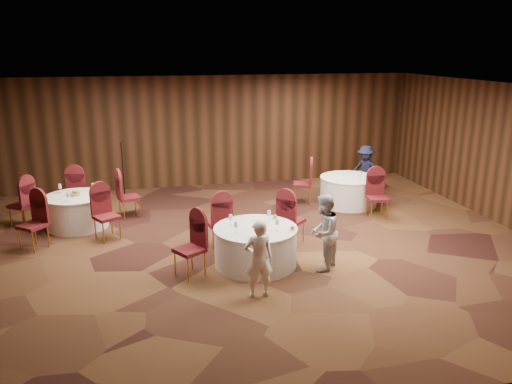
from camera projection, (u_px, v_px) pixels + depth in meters
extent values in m
plane|color=black|center=(249.00, 246.00, 10.30)|extent=(12.00, 12.00, 0.00)
plane|color=silver|center=(248.00, 89.00, 9.41)|extent=(12.00, 12.00, 0.00)
plane|color=black|center=(212.00, 131.00, 14.53)|extent=(12.00, 0.00, 12.00)
plane|color=black|center=(351.00, 283.00, 5.18)|extent=(12.00, 0.00, 12.00)
plane|color=black|center=(510.00, 157.00, 11.17)|extent=(0.00, 10.00, 10.00)
cylinder|color=silver|center=(256.00, 247.00, 9.35)|extent=(1.53, 1.53, 0.72)
cylinder|color=silver|center=(256.00, 228.00, 9.24)|extent=(1.56, 1.56, 0.03)
cylinder|color=silver|center=(77.00, 212.00, 11.34)|extent=(1.36, 1.36, 0.72)
cylinder|color=silver|center=(75.00, 196.00, 11.24)|extent=(1.39, 1.39, 0.03)
cylinder|color=silver|center=(348.00, 191.00, 12.95)|extent=(1.46, 1.46, 0.72)
cylinder|color=silver|center=(349.00, 178.00, 12.85)|extent=(1.49, 1.49, 0.03)
cylinder|color=silver|center=(269.00, 221.00, 9.59)|extent=(0.06, 0.06, 0.01)
cylinder|color=silver|center=(269.00, 218.00, 9.57)|extent=(0.01, 0.01, 0.11)
cone|color=silver|center=(269.00, 213.00, 9.54)|extent=(0.08, 0.08, 0.10)
cylinder|color=silver|center=(277.00, 230.00, 9.11)|extent=(0.06, 0.06, 0.01)
cylinder|color=silver|center=(277.00, 227.00, 9.09)|extent=(0.01, 0.01, 0.11)
cone|color=silver|center=(277.00, 222.00, 9.06)|extent=(0.08, 0.08, 0.10)
cylinder|color=silver|center=(231.00, 225.00, 9.35)|extent=(0.06, 0.06, 0.01)
cylinder|color=silver|center=(231.00, 222.00, 9.34)|extent=(0.01, 0.01, 0.11)
cone|color=silver|center=(231.00, 217.00, 9.31)|extent=(0.08, 0.08, 0.10)
cylinder|color=silver|center=(236.00, 233.00, 8.98)|extent=(0.06, 0.06, 0.01)
cylinder|color=silver|center=(236.00, 230.00, 8.97)|extent=(0.01, 0.01, 0.11)
cone|color=silver|center=(236.00, 224.00, 8.94)|extent=(0.08, 0.08, 0.10)
cylinder|color=silver|center=(256.00, 237.00, 8.78)|extent=(0.06, 0.06, 0.01)
cylinder|color=silver|center=(256.00, 234.00, 8.77)|extent=(0.01, 0.01, 0.11)
cone|color=silver|center=(256.00, 228.00, 8.74)|extent=(0.08, 0.08, 0.10)
cylinder|color=white|center=(265.00, 239.00, 8.69)|extent=(0.15, 0.15, 0.01)
sphere|color=#9E6B33|center=(265.00, 236.00, 8.68)|extent=(0.08, 0.08, 0.08)
cylinder|color=white|center=(292.00, 230.00, 9.11)|extent=(0.15, 0.15, 0.01)
sphere|color=#9E6B33|center=(292.00, 228.00, 9.10)|extent=(0.08, 0.08, 0.08)
cylinder|color=white|center=(275.00, 218.00, 9.72)|extent=(0.15, 0.15, 0.01)
sphere|color=#9E6B33|center=(275.00, 216.00, 9.71)|extent=(0.08, 0.08, 0.08)
cylinder|color=silver|center=(94.00, 192.00, 11.50)|extent=(0.06, 0.06, 0.01)
cylinder|color=silver|center=(93.00, 190.00, 11.48)|extent=(0.01, 0.01, 0.11)
cone|color=silver|center=(93.00, 185.00, 11.45)|extent=(0.08, 0.08, 0.10)
cylinder|color=silver|center=(60.00, 193.00, 11.43)|extent=(0.06, 0.06, 0.01)
cylinder|color=silver|center=(60.00, 191.00, 11.41)|extent=(0.01, 0.01, 0.11)
cone|color=silver|center=(60.00, 186.00, 11.38)|extent=(0.08, 0.08, 0.10)
cylinder|color=silver|center=(69.00, 202.00, 10.78)|extent=(0.06, 0.06, 0.01)
cylinder|color=silver|center=(69.00, 199.00, 10.76)|extent=(0.01, 0.01, 0.11)
cone|color=silver|center=(68.00, 195.00, 10.73)|extent=(0.08, 0.08, 0.10)
cylinder|color=olive|center=(75.00, 194.00, 11.22)|extent=(0.22, 0.22, 0.06)
sphere|color=#9E6B33|center=(74.00, 192.00, 11.22)|extent=(0.07, 0.07, 0.07)
sphere|color=#9E6B33|center=(77.00, 192.00, 11.20)|extent=(0.07, 0.07, 0.07)
cylinder|color=silver|center=(360.00, 179.00, 12.63)|extent=(0.06, 0.06, 0.01)
cylinder|color=silver|center=(360.00, 177.00, 12.61)|extent=(0.01, 0.01, 0.11)
cone|color=silver|center=(360.00, 173.00, 12.58)|extent=(0.08, 0.08, 0.10)
cylinder|color=black|center=(125.00, 198.00, 13.54)|extent=(0.24, 0.24, 0.02)
cylinder|color=black|center=(123.00, 171.00, 13.32)|extent=(0.02, 0.02, 1.53)
cylinder|color=black|center=(121.00, 143.00, 13.16)|extent=(0.04, 0.12, 0.04)
imported|color=white|center=(259.00, 259.00, 8.07)|extent=(0.48, 0.32, 1.32)
imported|color=#B5B5BA|center=(323.00, 232.00, 9.05)|extent=(0.87, 0.89, 1.44)
imported|color=black|center=(365.00, 170.00, 13.87)|extent=(0.93, 1.01, 1.36)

